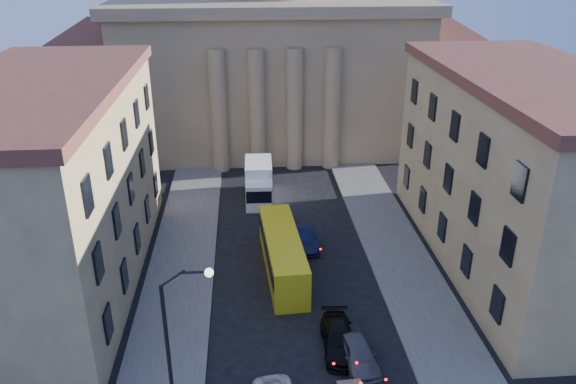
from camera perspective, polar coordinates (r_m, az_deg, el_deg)
The scene contains 11 objects.
sidewalk_left at distance 40.28m, azimuth -11.38°, elevation -10.90°, with size 5.00×60.00×0.15m, color #52504B.
sidewalk_right at distance 41.64m, azimuth 12.87°, elevation -9.78°, with size 5.00×60.00×0.15m, color #52504B.
church at distance 71.19m, azimuth -1.91°, elevation 15.22°, with size 68.02×28.76×36.60m.
building_left at distance 42.20m, azimuth -23.16°, elevation 0.60°, with size 11.60×26.60×14.70m.
building_right at distance 44.76m, azimuth 22.75°, elevation 1.97°, with size 11.60×26.60×14.70m.
street_lamp at distance 29.03m, azimuth -11.23°, elevation -13.72°, with size 2.62×0.44×8.83m.
car_right_mid at distance 35.49m, azimuth 5.20°, elevation -14.64°, with size 2.01×4.95×1.44m, color black.
car_right_far at distance 34.51m, azimuth 7.10°, elevation -15.91°, with size 1.84×4.58×1.56m, color #4D4E52.
car_right_distant at distance 46.00m, azimuth 1.58°, elevation -4.59°, with size 1.65×4.74×1.56m, color black.
city_bus at distance 42.13m, azimuth -0.56°, elevation -6.16°, with size 3.13×10.92×3.04m.
box_truck at distance 54.00m, azimuth -2.99°, elevation 0.95°, with size 2.66×6.43×3.50m.
Camera 1 is at (-3.26, -14.80, 22.87)m, focal length 35.00 mm.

